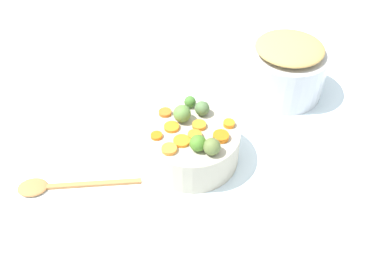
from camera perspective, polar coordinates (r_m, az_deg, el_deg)
name	(u,v)px	position (r m, az deg, el deg)	size (l,w,h in m)	color
tabletop	(182,156)	(1.03, -1.35, -3.90)	(2.40, 2.40, 0.02)	white
serving_bowl_carrots	(192,145)	(0.98, 0.00, -2.32)	(0.22, 0.22, 0.09)	#B9AD98
metal_pot	(285,73)	(1.19, 12.68, 7.38)	(0.22, 0.22, 0.13)	#B9B9C0
stuffing_mound	(290,48)	(1.14, 13.31, 10.69)	(0.18, 0.18, 0.03)	tan
carrot_slice_0	(221,136)	(0.93, 3.99, -1.17)	(0.04, 0.04, 0.01)	orange
carrot_slice_1	(199,125)	(0.95, 0.99, 0.38)	(0.03, 0.03, 0.01)	orange
carrot_slice_2	(157,136)	(0.93, -4.89, -1.06)	(0.03, 0.03, 0.01)	orange
carrot_slice_3	(182,141)	(0.92, -1.43, -1.79)	(0.04, 0.04, 0.01)	orange
carrot_slice_4	(172,127)	(0.95, -2.81, 0.14)	(0.04, 0.04, 0.01)	orange
carrot_slice_5	(229,124)	(0.96, 5.10, 0.59)	(0.03, 0.03, 0.01)	orange
carrot_slice_6	(195,136)	(0.93, 0.39, -1.04)	(0.03, 0.03, 0.01)	orange
carrot_slice_7	(169,149)	(0.90, -3.14, -2.91)	(0.03, 0.03, 0.01)	orange
carrot_slice_8	(165,113)	(0.99, -3.72, 2.14)	(0.03, 0.03, 0.01)	orange
brussels_sprout_0	(182,114)	(0.96, -1.37, 1.98)	(0.04, 0.04, 0.04)	#5B823C
brussels_sprout_1	(190,102)	(1.00, -0.27, 3.64)	(0.03, 0.03, 0.03)	#42742C
brussels_sprout_2	(212,147)	(0.89, 2.75, -2.57)	(0.04, 0.04, 0.04)	#5D6D37
brussels_sprout_3	(198,143)	(0.89, 0.81, -2.08)	(0.04, 0.04, 0.04)	#477A25
brussels_sprout_4	(202,108)	(0.98, 1.41, 2.71)	(0.04, 0.04, 0.04)	#506E40
wooden_spoon	(53,186)	(1.00, -18.61, -7.59)	(0.27, 0.12, 0.01)	#BD7941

